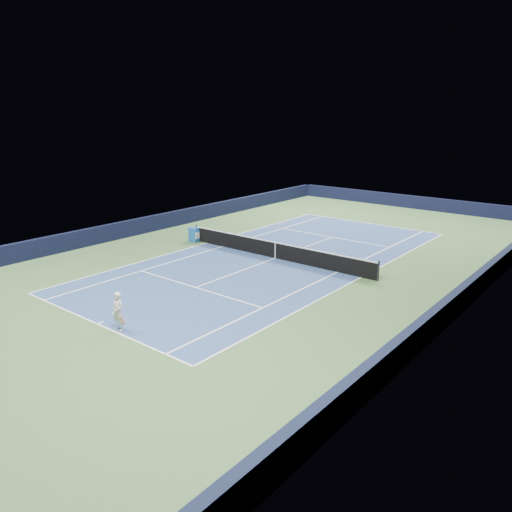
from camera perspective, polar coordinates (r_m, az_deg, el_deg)
The scene contains 19 objects.
ground at distance 28.81m, azimuth 2.21°, elevation -0.26°, with size 40.00×40.00×0.00m, color #375830.
wall_far at distance 45.75m, azimuth 17.36°, elevation 5.93°, with size 22.00×0.35×1.10m, color black.
wall_right at distance 24.12m, azimuth 23.32°, elevation -3.59°, with size 0.35×40.00×1.10m, color black.
wall_left at distance 36.00m, azimuth -11.73°, elevation 3.68°, with size 0.35×40.00×1.10m, color black.
court_surface at distance 28.81m, azimuth 2.21°, elevation -0.25°, with size 10.97×23.77×0.01m, color navy.
baseline_far at distance 38.71m, azimuth 12.84°, elevation 3.66°, with size 10.97×0.08×0.00m, color white.
baseline_near at distance 21.09m, azimuth -17.71°, elevation -7.39°, with size 10.97×0.08×0.00m, color white.
sideline_doubles_right at distance 26.06m, azimuth 11.92°, elevation -2.39°, with size 0.08×23.77×0.00m, color white.
sideline_doubles_left at distance 32.27m, azimuth -5.61°, elevation 1.50°, with size 0.08×23.77×0.00m, color white.
sideline_singles_right at distance 26.67m, azimuth 9.31°, elevation -1.82°, with size 0.08×23.77×0.00m, color white.
sideline_singles_left at distance 31.35m, azimuth -3.82°, elevation 1.11°, with size 0.08×23.77×0.00m, color white.
service_line_far at distance 33.98m, azimuth 8.70°, elevation 2.15°, with size 8.23×0.08×0.00m, color white.
service_line_near at distance 24.24m, azimuth -6.91°, elevation -3.59°, with size 8.23×0.08×0.00m, color white.
center_service_line at distance 28.81m, azimuth 2.21°, elevation -0.24°, with size 0.08×12.80×0.00m, color white.
center_mark_far at distance 38.57m, azimuth 12.74°, elevation 3.63°, with size 0.08×0.30×0.00m, color white.
center_mark_near at distance 21.16m, azimuth -17.37°, elevation -7.28°, with size 0.08×0.30×0.00m, color white.
tennis_net at distance 28.68m, azimuth 2.22°, elevation 0.71°, with size 12.90×0.10×1.07m.
sponsor_cube at distance 32.63m, azimuth -7.06°, elevation 2.45°, with size 0.64×0.58×0.93m.
tennis_player at distance 20.00m, azimuth -15.50°, elevation -6.14°, with size 0.75×1.24×1.86m.
Camera 1 is at (16.49, -22.16, 8.20)m, focal length 35.00 mm.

